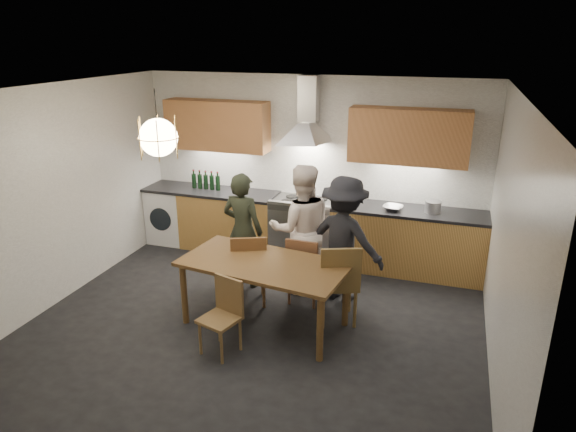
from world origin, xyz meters
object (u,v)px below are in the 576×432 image
(person_mid, at_px, (301,229))
(stock_pot, at_px, (433,207))
(chair_back_left, at_px, (249,265))
(wine_bottles, at_px, (206,180))
(person_right, at_px, (344,240))
(person_left, at_px, (243,230))
(dining_table, at_px, (264,270))
(mixing_bowl, at_px, (393,208))
(chair_front, at_px, (224,310))

(person_mid, height_order, stock_pot, person_mid)
(chair_back_left, distance_m, wine_bottles, 2.15)
(person_mid, height_order, person_right, person_mid)
(person_left, xyz_separation_m, stock_pot, (2.27, 1.04, 0.22))
(stock_pot, bearing_deg, person_left, -155.37)
(dining_table, distance_m, chair_back_left, 0.50)
(person_right, bearing_deg, person_left, 15.64)
(dining_table, height_order, person_left, person_left)
(person_left, xyz_separation_m, mixing_bowl, (1.76, 0.97, 0.18))
(chair_back_left, relative_size, person_mid, 0.56)
(chair_front, distance_m, person_left, 1.52)
(chair_front, relative_size, person_mid, 0.48)
(dining_table, relative_size, wine_bottles, 4.13)
(chair_front, height_order, mixing_bowl, mixing_bowl)
(mixing_bowl, bearing_deg, person_mid, -139.19)
(chair_front, bearing_deg, stock_pot, 69.44)
(person_left, distance_m, mixing_bowl, 2.02)
(mixing_bowl, xyz_separation_m, wine_bottles, (-2.82, 0.13, 0.11))
(mixing_bowl, distance_m, stock_pot, 0.52)
(stock_pot, bearing_deg, mixing_bowl, -171.78)
(mixing_bowl, bearing_deg, person_left, -151.23)
(chair_front, bearing_deg, wine_bottles, 136.34)
(chair_front, height_order, person_right, person_right)
(mixing_bowl, bearing_deg, chair_back_left, -135.23)
(chair_back_left, height_order, stock_pot, stock_pot)
(person_left, height_order, mixing_bowl, person_left)
(dining_table, bearing_deg, person_left, 133.45)
(chair_back_left, distance_m, mixing_bowl, 2.13)
(dining_table, xyz_separation_m, mixing_bowl, (1.16, 1.82, 0.25))
(chair_back_left, height_order, person_right, person_right)
(person_left, xyz_separation_m, person_mid, (0.75, 0.09, 0.07))
(dining_table, distance_m, person_mid, 0.97)
(person_right, height_order, mixing_bowl, person_right)
(person_left, relative_size, person_right, 0.96)
(person_right, relative_size, mixing_bowl, 6.04)
(person_left, height_order, wine_bottles, person_left)
(person_left, bearing_deg, mixing_bowl, -143.50)
(mixing_bowl, bearing_deg, person_right, -115.64)
(chair_back_left, height_order, mixing_bowl, mixing_bowl)
(chair_back_left, relative_size, wine_bottles, 1.98)
(dining_table, height_order, person_mid, person_mid)
(mixing_bowl, bearing_deg, wine_bottles, 177.39)
(dining_table, height_order, stock_pot, stock_pot)
(chair_front, relative_size, person_left, 0.52)
(chair_back_left, xyz_separation_m, chair_front, (0.11, -0.94, -0.07))
(dining_table, xyz_separation_m, chair_front, (-0.22, -0.59, -0.22))
(chair_front, relative_size, mixing_bowl, 3.06)
(person_mid, relative_size, stock_pot, 7.84)
(chair_front, bearing_deg, chair_back_left, 113.10)
(chair_back_left, distance_m, chair_front, 0.95)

